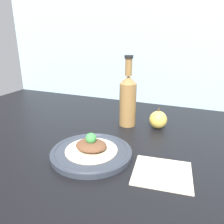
# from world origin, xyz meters

# --- Properties ---
(ground_plane) EXTENTS (1.80, 1.10, 0.04)m
(ground_plane) POSITION_xyz_m (0.00, 0.00, -0.02)
(ground_plane) COLOR black
(wall_backsplash) EXTENTS (1.80, 0.03, 0.80)m
(wall_backsplash) POSITION_xyz_m (0.00, 0.54, 0.40)
(wall_backsplash) COLOR #9EBCCC
(wall_backsplash) RESTS_ON ground_plane
(plate) EXTENTS (0.25, 0.25, 0.02)m
(plate) POSITION_xyz_m (-0.05, -0.10, 0.01)
(plate) COLOR #2D333D
(plate) RESTS_ON ground_plane
(plated_food) EXTENTS (0.16, 0.16, 0.06)m
(plated_food) POSITION_xyz_m (-0.05, -0.10, 0.03)
(plated_food) COLOR beige
(plated_food) RESTS_ON plate
(cider_bottle) EXTENTS (0.07, 0.07, 0.28)m
(cider_bottle) POSITION_xyz_m (-0.02, 0.18, 0.11)
(cider_bottle) COLOR olive
(cider_bottle) RESTS_ON ground_plane
(apple) EXTENTS (0.07, 0.07, 0.08)m
(apple) POSITION_xyz_m (0.10, 0.19, 0.04)
(apple) COLOR gold
(apple) RESTS_ON ground_plane
(napkin) EXTENTS (0.17, 0.16, 0.01)m
(napkin) POSITION_xyz_m (0.17, -0.11, 0.00)
(napkin) COLOR beige
(napkin) RESTS_ON ground_plane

